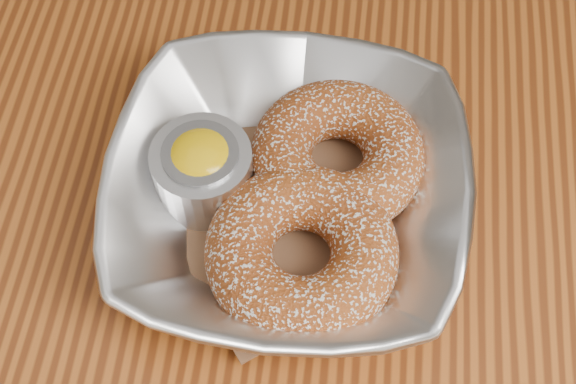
# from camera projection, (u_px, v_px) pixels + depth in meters

# --- Properties ---
(table) EXTENTS (1.20, 0.80, 0.75)m
(table) POSITION_uv_depth(u_px,v_px,m) (232.00, 213.00, 0.62)
(table) COLOR brown
(table) RESTS_ON ground_plane
(serving_bowl) EXTENTS (0.22, 0.22, 0.05)m
(serving_bowl) POSITION_uv_depth(u_px,v_px,m) (288.00, 195.00, 0.48)
(serving_bowl) COLOR silver
(serving_bowl) RESTS_ON table
(parchment) EXTENTS (0.20, 0.20, 0.00)m
(parchment) POSITION_uv_depth(u_px,v_px,m) (288.00, 209.00, 0.50)
(parchment) COLOR brown
(parchment) RESTS_ON table
(donut_back) EXTENTS (0.12, 0.12, 0.04)m
(donut_back) POSITION_uv_depth(u_px,v_px,m) (337.00, 155.00, 0.49)
(donut_back) COLOR brown
(donut_back) RESTS_ON parchment
(donut_front) EXTENTS (0.14, 0.14, 0.04)m
(donut_front) POSITION_uv_depth(u_px,v_px,m) (302.00, 252.00, 0.46)
(donut_front) COLOR brown
(donut_front) RESTS_ON parchment
(ramekin) EXTENTS (0.06, 0.06, 0.05)m
(ramekin) POSITION_uv_depth(u_px,v_px,m) (203.00, 170.00, 0.48)
(ramekin) COLOR silver
(ramekin) RESTS_ON table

